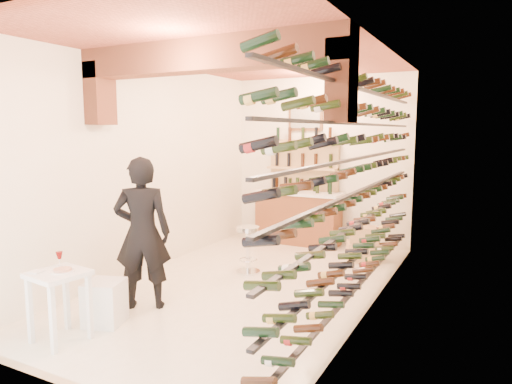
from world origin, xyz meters
TOP-DOWN VIEW (x-y plane):
  - ground at (0.00, 0.00)m, footprint 6.00×6.00m
  - room_shell at (0.00, -0.26)m, footprint 3.52×6.02m
  - wine_rack at (1.53, 0.00)m, footprint 0.32×5.70m
  - back_counter at (-0.30, 2.65)m, footprint 1.70×0.62m
  - back_shelving at (-0.30, 2.89)m, footprint 1.40×0.31m
  - tasting_table at (-0.88, -2.40)m, footprint 0.57×0.57m
  - white_stool at (-0.80, -1.87)m, footprint 0.50×0.50m
  - person at (-0.74, -1.27)m, footprint 0.82×0.74m
  - chrome_barstool at (-0.26, 0.54)m, footprint 0.37×0.37m
  - crate_lower at (1.16, 1.99)m, footprint 0.64×0.55m
  - crate_upper at (1.16, 1.99)m, footprint 0.52×0.43m

SIDE VIEW (x-z plane):
  - ground at x=0.00m, z-range 0.00..0.00m
  - crate_lower at x=1.16m, z-range 0.00..0.32m
  - white_stool at x=-0.80m, z-range 0.00..0.50m
  - chrome_barstool at x=-0.26m, z-range 0.06..0.78m
  - crate_upper at x=1.16m, z-range 0.32..0.59m
  - back_counter at x=-0.30m, z-range -0.11..1.18m
  - tasting_table at x=-0.88m, z-range 0.16..1.06m
  - person at x=-0.74m, z-range 0.00..1.87m
  - back_shelving at x=-0.30m, z-range -0.19..2.53m
  - wine_rack at x=1.53m, z-range 0.27..2.83m
  - room_shell at x=0.00m, z-range 0.65..3.86m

